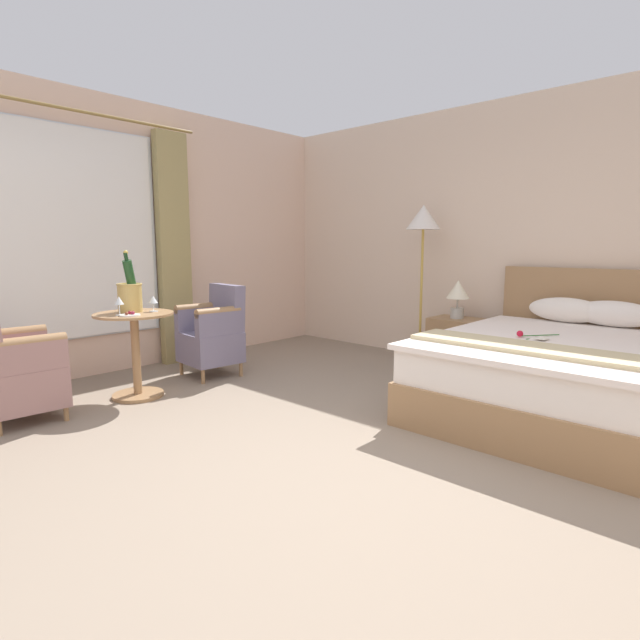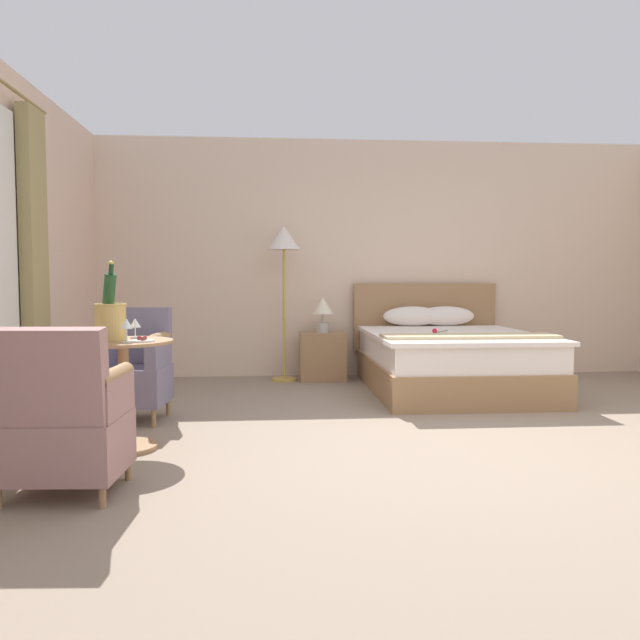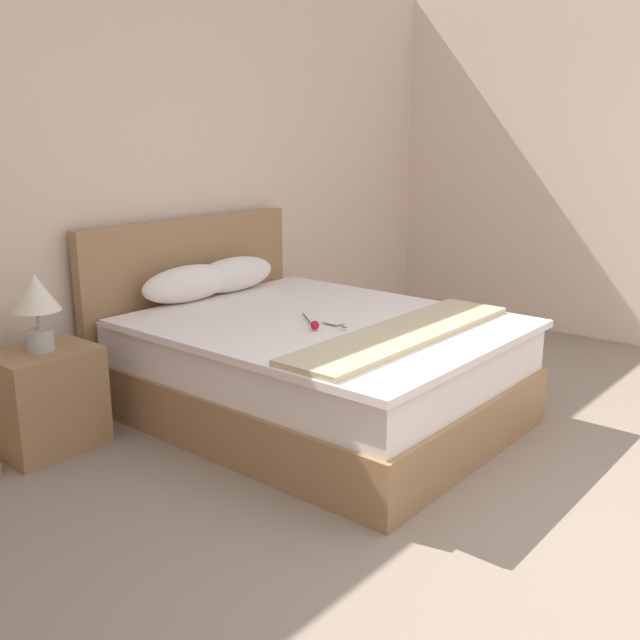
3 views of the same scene
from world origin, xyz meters
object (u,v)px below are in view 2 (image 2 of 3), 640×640
object	(u,v)px
bed	(449,358)
snack_plate	(142,340)
side_table_round	(124,386)
champagne_bucket	(110,316)
nightstand	(323,356)
bedside_lamp	(323,309)
armchair_facing_bed	(63,422)
floor_lamp_brass	(284,249)
wine_glass_near_bucket	(127,325)
wine_glass_near_edge	(135,324)
armchair_by_window	(135,367)

from	to	relation	value
bed	snack_plate	distance (m)	3.41
side_table_round	champagne_bucket	world-z (taller)	champagne_bucket
nightstand	snack_plate	size ratio (longest dim) A/B	3.27
bedside_lamp	side_table_round	bearing A→B (deg)	-119.52
bed	armchair_facing_bed	size ratio (longest dim) A/B	2.42
snack_plate	nightstand	bearing A→B (deg)	63.69
side_table_round	champagne_bucket	size ratio (longest dim) A/B	1.40
floor_lamp_brass	wine_glass_near_bucket	distance (m)	3.14
wine_glass_near_edge	snack_plate	world-z (taller)	wine_glass_near_edge
bedside_lamp	wine_glass_near_bucket	bearing A→B (deg)	-117.32
wine_glass_near_edge	champagne_bucket	bearing A→B (deg)	-132.71
floor_lamp_brass	wine_glass_near_edge	xyz separation A→B (m)	(-1.08, -2.58, -0.64)
bed	nightstand	bearing A→B (deg)	148.84
nightstand	snack_plate	distance (m)	3.22
armchair_by_window	wine_glass_near_bucket	bearing A→B (deg)	-80.25
bedside_lamp	armchair_facing_bed	distance (m)	4.03
floor_lamp_brass	champagne_bucket	xyz separation A→B (m)	(-1.21, -2.72, -0.58)
bed	wine_glass_near_bucket	world-z (taller)	bed
bedside_lamp	champagne_bucket	size ratio (longest dim) A/B	0.76
bed	snack_plate	world-z (taller)	bed
nightstand	floor_lamp_brass	world-z (taller)	floor_lamp_brass
floor_lamp_brass	wine_glass_near_bucket	size ratio (longest dim) A/B	11.05
bedside_lamp	armchair_by_window	distance (m)	2.54
bedside_lamp	armchair_facing_bed	size ratio (longest dim) A/B	0.44
champagne_bucket	armchair_by_window	distance (m)	0.98
wine_glass_near_bucket	armchair_facing_bed	distance (m)	0.89
wine_glass_near_bucket	wine_glass_near_edge	distance (m)	0.31
champagne_bucket	wine_glass_near_edge	world-z (taller)	champagne_bucket
armchair_by_window	armchair_facing_bed	size ratio (longest dim) A/B	1.01
champagne_bucket	snack_plate	bearing A→B (deg)	-28.82
armchair_facing_bed	nightstand	bearing A→B (deg)	65.47
wine_glass_near_edge	bed	bearing A→B (deg)	34.00
side_table_round	wine_glass_near_edge	distance (m)	0.43
side_table_round	wine_glass_near_edge	size ratio (longest dim) A/B	5.33
wine_glass_near_edge	bedside_lamp	bearing A→B (deg)	59.78
nightstand	wine_glass_near_edge	world-z (taller)	wine_glass_near_edge
champagne_bucket	armchair_facing_bed	xyz separation A→B (m)	(-0.03, -0.92, -0.50)
bed	armchair_by_window	bearing A→B (deg)	-158.83
wine_glass_near_edge	armchair_facing_bed	world-z (taller)	armchair_facing_bed
floor_lamp_brass	wine_glass_near_bucket	world-z (taller)	floor_lamp_brass
snack_plate	armchair_facing_bed	world-z (taller)	armchair_facing_bed
nightstand	wine_glass_near_bucket	distance (m)	3.31
bed	champagne_bucket	xyz separation A→B (m)	(-2.87, -1.99, 0.56)
floor_lamp_brass	side_table_round	size ratio (longest dim) A/B	2.35
bedside_lamp	snack_plate	size ratio (longest dim) A/B	2.41
champagne_bucket	snack_plate	xyz separation A→B (m)	(0.23, -0.12, -0.15)
wine_glass_near_bucket	wine_glass_near_edge	xyz separation A→B (m)	(-0.01, 0.31, -0.02)
side_table_round	wine_glass_near_bucket	size ratio (longest dim) A/B	4.69
snack_plate	floor_lamp_brass	bearing A→B (deg)	70.98
nightstand	armchair_by_window	world-z (taller)	armchair_by_window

